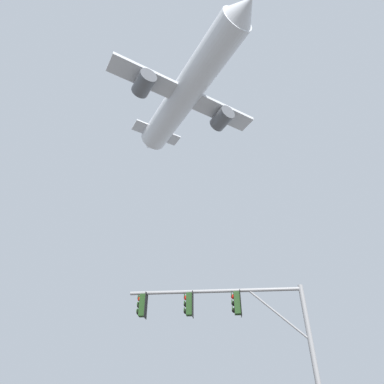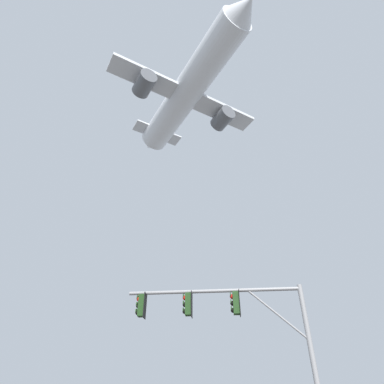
# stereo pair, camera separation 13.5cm
# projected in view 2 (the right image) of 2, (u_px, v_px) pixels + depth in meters

# --- Properties ---
(signal_pole_near) EXTENTS (7.32, 0.54, 6.08)m
(signal_pole_near) POSITION_uv_depth(u_px,v_px,m) (232.00, 319.00, 13.32)
(signal_pole_near) COLOR gray
(signal_pole_near) RESTS_ON ground
(airplane) EXTENTS (20.65, 26.55, 8.09)m
(airplane) POSITION_uv_depth(u_px,v_px,m) (188.00, 90.00, 47.74)
(airplane) COLOR white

